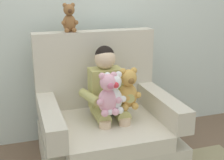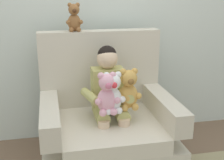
{
  "view_description": "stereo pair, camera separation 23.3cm",
  "coord_description": "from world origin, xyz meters",
  "px_view_note": "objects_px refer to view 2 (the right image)",
  "views": [
    {
      "loc": [
        -0.66,
        -2.18,
        1.45
      ],
      "look_at": [
        0.02,
        -0.05,
        0.76
      ],
      "focal_mm": 49.21,
      "sensor_mm": 36.0,
      "label": 1
    },
    {
      "loc": [
        -0.43,
        -2.24,
        1.45
      ],
      "look_at": [
        0.02,
        -0.05,
        0.76
      ],
      "focal_mm": 49.21,
      "sensor_mm": 36.0,
      "label": 2
    }
  ],
  "objects_px": {
    "plush_honey": "(129,90)",
    "plush_brown_on_backrest": "(74,18)",
    "armchair": "(106,125)",
    "plush_white": "(112,94)",
    "seated_child": "(109,92)",
    "plush_pink": "(107,95)"
  },
  "relations": [
    {
      "from": "armchair",
      "to": "plush_white",
      "type": "xyz_separation_m",
      "value": [
        0.02,
        -0.16,
        0.34
      ]
    },
    {
      "from": "armchair",
      "to": "seated_child",
      "type": "relative_size",
      "value": 1.31
    },
    {
      "from": "plush_pink",
      "to": "plush_white",
      "type": "height_order",
      "value": "plush_pink"
    },
    {
      "from": "seated_child",
      "to": "armchair",
      "type": "bearing_deg",
      "value": -161.92
    },
    {
      "from": "seated_child",
      "to": "plush_honey",
      "type": "xyz_separation_m",
      "value": [
        0.13,
        -0.13,
        0.05
      ]
    },
    {
      "from": "plush_pink",
      "to": "plush_white",
      "type": "xyz_separation_m",
      "value": [
        0.05,
        0.02,
        -0.0
      ]
    },
    {
      "from": "armchair",
      "to": "plush_pink",
      "type": "height_order",
      "value": "armchair"
    },
    {
      "from": "plush_white",
      "to": "plush_honey",
      "type": "bearing_deg",
      "value": 16.21
    },
    {
      "from": "armchair",
      "to": "plush_brown_on_backrest",
      "type": "relative_size",
      "value": 4.53
    },
    {
      "from": "seated_child",
      "to": "plush_honey",
      "type": "bearing_deg",
      "value": -39.49
    },
    {
      "from": "armchair",
      "to": "plush_white",
      "type": "height_order",
      "value": "armchair"
    },
    {
      "from": "seated_child",
      "to": "plush_honey",
      "type": "height_order",
      "value": "seated_child"
    },
    {
      "from": "plush_brown_on_backrest",
      "to": "plush_honey",
      "type": "bearing_deg",
      "value": -59.34
    },
    {
      "from": "armchair",
      "to": "seated_child",
      "type": "height_order",
      "value": "armchair"
    },
    {
      "from": "plush_honey",
      "to": "plush_white",
      "type": "height_order",
      "value": "plush_honey"
    },
    {
      "from": "plush_honey",
      "to": "plush_white",
      "type": "xyz_separation_m",
      "value": [
        -0.14,
        -0.04,
        -0.0
      ]
    },
    {
      "from": "plush_honey",
      "to": "plush_pink",
      "type": "height_order",
      "value": "plush_honey"
    },
    {
      "from": "plush_white",
      "to": "plush_brown_on_backrest",
      "type": "relative_size",
      "value": 1.35
    },
    {
      "from": "plush_honey",
      "to": "plush_brown_on_backrest",
      "type": "height_order",
      "value": "plush_brown_on_backrest"
    },
    {
      "from": "armchair",
      "to": "plush_honey",
      "type": "distance_m",
      "value": 0.39
    },
    {
      "from": "seated_child",
      "to": "plush_pink",
      "type": "relative_size",
      "value": 2.53
    },
    {
      "from": "armchair",
      "to": "plush_honey",
      "type": "xyz_separation_m",
      "value": [
        0.15,
        -0.12,
        0.34
      ]
    }
  ]
}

